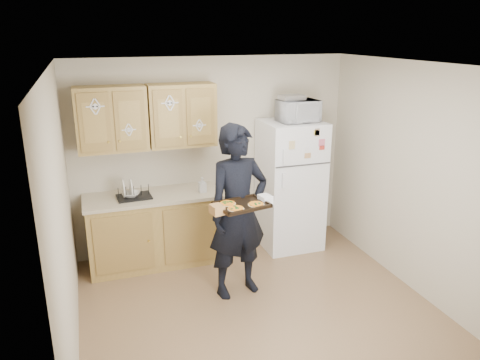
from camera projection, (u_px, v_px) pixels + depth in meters
name	position (u px, v px, depth m)	size (l,w,h in m)	color
floor	(261.00, 313.00, 4.85)	(3.60, 3.60, 0.00)	brown
ceiling	(265.00, 66.00, 4.09)	(3.60, 3.60, 0.00)	silver
wall_back	(213.00, 155.00, 6.09)	(3.60, 0.04, 2.50)	#BAAF97
wall_front	(371.00, 297.00, 2.84)	(3.60, 0.04, 2.50)	#BAAF97
wall_left	(63.00, 224.00, 3.92)	(0.04, 3.60, 2.50)	#BAAF97
wall_right	(419.00, 182.00, 5.01)	(0.04, 3.60, 2.50)	#BAAF97
refrigerator	(290.00, 185.00, 6.17)	(0.75, 0.70, 1.70)	white
base_cabinet	(155.00, 231.00, 5.79)	(1.60, 0.60, 0.86)	olive
countertop	(153.00, 196.00, 5.66)	(1.64, 0.64, 0.04)	#B3AA8A
upper_cab_left	(111.00, 119.00, 5.37)	(0.80, 0.33, 0.75)	olive
upper_cab_right	(182.00, 115.00, 5.62)	(0.80, 0.33, 0.75)	olive
cereal_box	(314.00, 222.00, 6.75)	(0.20, 0.07, 0.32)	gold
person	(238.00, 212.00, 4.98)	(0.69, 0.46, 1.90)	black
baking_tray	(242.00, 205.00, 4.64)	(0.50, 0.36, 0.04)	black
pizza_front_left	(236.00, 208.00, 4.51)	(0.17, 0.17, 0.02)	gold
pizza_front_right	(256.00, 204.00, 4.62)	(0.17, 0.17, 0.02)	gold
pizza_back_left	(228.00, 203.00, 4.64)	(0.17, 0.17, 0.02)	gold
microwave	(298.00, 111.00, 5.84)	(0.49, 0.33, 0.27)	white
foil_pan	(292.00, 97.00, 5.79)	(0.30, 0.21, 0.06)	#AEADB4
dish_rack	(134.00, 191.00, 5.53)	(0.39, 0.30, 0.16)	black
bowl	(131.00, 194.00, 5.53)	(0.20, 0.20, 0.05)	silver
soap_bottle	(202.00, 185.00, 5.72)	(0.08, 0.09, 0.19)	white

